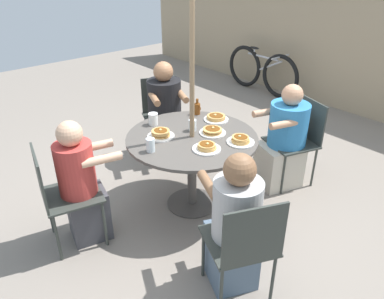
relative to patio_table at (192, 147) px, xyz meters
The scene contains 22 objects.
ground_plane 0.64m from the patio_table, ahead, with size 12.00×12.00×0.00m, color gray.
back_fence 3.45m from the patio_table, 90.00° to the left, with size 10.00×0.06×1.69m, color tan.
patio_table is the anchor object (origin of this frame).
umbrella_pole 0.39m from the patio_table, ahead, with size 0.04×0.04×2.07m, color #846B4C.
patio_chair_north 1.21m from the patio_table, 24.23° to the right, with size 0.60×0.60×0.91m.
diner_north 1.04m from the patio_table, 24.23° to the right, with size 0.58×0.50×1.12m.
patio_chair_east 1.21m from the patio_table, 71.10° to the left, with size 0.57×0.57×0.91m.
diner_east 1.04m from the patio_table, 71.10° to the left, with size 0.51×0.57×1.11m.
patio_chair_south 1.21m from the patio_table, 156.50° to the left, with size 0.59×0.59×0.91m.
diner_south 1.03m from the patio_table, 156.50° to the left, with size 0.61×0.55×1.17m.
patio_chair_west 1.21m from the patio_table, 103.61° to the right, with size 0.54×0.54×0.91m.
diner_west 1.04m from the patio_table, 103.61° to the right, with size 0.41×0.53×1.12m.
pancake_plate_a 0.32m from the patio_table, 129.43° to the right, with size 0.25×0.25×0.08m.
pancake_plate_b 0.24m from the patio_table, 67.01° to the left, with size 0.25×0.25×0.06m.
pancake_plate_c 0.47m from the patio_table, 32.16° to the left, with size 0.25×0.25×0.07m.
pancake_plate_d 0.31m from the patio_table, 15.04° to the right, with size 0.25×0.25×0.07m.
pancake_plate_e 0.46m from the patio_table, 105.86° to the left, with size 0.25×0.25×0.06m.
syrup_bottle 0.55m from the patio_table, 133.02° to the left, with size 0.09×0.06×0.17m.
coffee_cup 0.49m from the patio_table, 165.89° to the right, with size 0.09×0.09×0.12m.
drinking_glass_a 0.21m from the patio_table, 136.82° to the left, with size 0.07×0.07×0.11m, color silver.
drinking_glass_b 0.48m from the patio_table, 91.90° to the right, with size 0.07×0.07×0.12m, color silver.
bicycle 3.57m from the patio_table, 118.88° to the left, with size 1.55×0.44×0.76m.
Camera 1 is at (2.31, -2.01, 2.26)m, focal length 35.00 mm.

